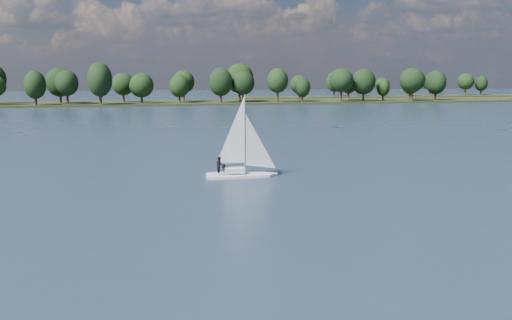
{
  "coord_description": "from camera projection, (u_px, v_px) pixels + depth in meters",
  "views": [
    {
      "loc": [
        -10.6,
        -17.73,
        10.39
      ],
      "look_at": [
        2.57,
        34.91,
        2.5
      ],
      "focal_mm": 40.0,
      "sensor_mm": 36.0,
      "label": 1
    }
  ],
  "objects": [
    {
      "name": "ground",
      "position": [
        167.0,
        128.0,
        117.06
      ],
      "size": [
        700.0,
        700.0,
        0.0
      ],
      "primitive_type": "plane",
      "color": "#233342",
      "rests_on": "ground"
    },
    {
      "name": "treeline",
      "position": [
        115.0,
        84.0,
        217.58
      ],
      "size": [
        562.26,
        74.17,
        17.33
      ],
      "color": "black",
      "rests_on": "ground"
    },
    {
      "name": "sailboat",
      "position": [
        238.0,
        153.0,
        59.37
      ],
      "size": [
        6.91,
        1.98,
        9.07
      ],
      "rotation": [
        0.0,
        0.0,
        -0.01
      ],
      "color": "white",
      "rests_on": "ground"
    },
    {
      "name": "far_shore",
      "position": [
        141.0,
        104.0,
        224.58
      ],
      "size": [
        660.0,
        40.0,
        1.5
      ],
      "primitive_type": "cube",
      "color": "black",
      "rests_on": "ground"
    },
    {
      "name": "far_shore_back",
      "position": [
        437.0,
        97.0,
        309.09
      ],
      "size": [
        220.0,
        30.0,
        1.4
      ],
      "primitive_type": "cube",
      "color": "black",
      "rests_on": "ground"
    }
  ]
}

